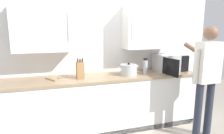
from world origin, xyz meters
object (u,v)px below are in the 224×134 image
Objects in this scene: thermos_flask at (145,66)px; wooden_spoon at (54,78)px; knife_block at (80,70)px; person_figure at (206,73)px; stock_pot at (129,70)px; microwave_oven at (169,63)px.

wooden_spoon is at bearing 177.56° from thermos_flask.
wooden_spoon is 0.79× the size of knife_block.
knife_block is 1.88m from person_figure.
wooden_spoon is 1.18m from stock_pot.
knife_block is at bearing 179.79° from thermos_flask.
thermos_flask is at bearing -0.21° from knife_block.
knife_block is (-1.60, -0.06, -0.02)m from microwave_oven.
microwave_oven is 2.99× the size of wooden_spoon.
stock_pot is at bearing -2.31° from knife_block.
wooden_spoon is 0.15× the size of person_figure.
thermos_flask is at bearing -2.44° from wooden_spoon.
stock_pot is at bearing -174.98° from thermos_flask.
thermos_flask reaches higher than stock_pot.
thermos_flask is at bearing 134.57° from person_figure.
microwave_oven is 1.99m from wooden_spoon.
microwave_oven is 2.84× the size of thermos_flask.
knife_block is at bearing 159.16° from person_figure.
stock_pot is 1.41× the size of thermos_flask.
knife_block is (-0.79, 0.03, 0.04)m from stock_pot.
stock_pot is 1.17× the size of knife_block.
wooden_spoon is at bearing 175.56° from stock_pot.
microwave_oven reaches higher than wooden_spoon.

